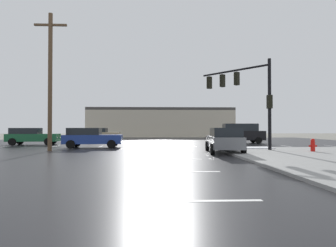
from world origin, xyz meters
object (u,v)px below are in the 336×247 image
object	(u,v)px
sedan_blue	(91,137)
fire_hydrant	(313,145)
traffic_signal_mast	(245,89)
utility_pole_mid	(50,79)
suv_black	(240,133)
sedan_green	(32,136)
sedan_tan	(101,134)
sedan_grey	(224,140)

from	to	relation	value
sedan_blue	fire_hydrant	bearing A→B (deg)	-22.66
traffic_signal_mast	utility_pole_mid	distance (m)	13.60
traffic_signal_mast	suv_black	distance (m)	10.00
fire_hydrant	suv_black	distance (m)	11.92
fire_hydrant	suv_black	bearing A→B (deg)	94.79
sedan_green	utility_pole_mid	distance (m)	9.52
sedan_blue	utility_pole_mid	bearing A→B (deg)	-125.52
sedan_tan	utility_pole_mid	distance (m)	18.64
fire_hydrant	sedan_green	world-z (taller)	sedan_green
sedan_grey	fire_hydrant	bearing A→B (deg)	-90.67
suv_black	sedan_grey	size ratio (longest dim) A/B	1.06
sedan_grey	utility_pole_mid	xyz separation A→B (m)	(-11.54, 1.87, 4.09)
fire_hydrant	sedan_tan	size ratio (longest dim) A/B	0.17
traffic_signal_mast	sedan_green	size ratio (longest dim) A/B	1.31
fire_hydrant	suv_black	xyz separation A→B (m)	(-0.99, 11.86, 0.55)
fire_hydrant	sedan_blue	xyz separation A→B (m)	(-14.91, 5.52, 0.32)
suv_black	sedan_green	world-z (taller)	suv_black
suv_black	sedan_green	bearing A→B (deg)	9.24
traffic_signal_mast	fire_hydrant	xyz separation A→B (m)	(3.38, -2.71, -3.81)
fire_hydrant	sedan_green	xyz separation A→B (m)	(-21.40, 9.74, 0.32)
sedan_grey	sedan_green	size ratio (longest dim) A/B	1.00
traffic_signal_mast	utility_pole_mid	bearing A→B (deg)	49.87
sedan_blue	utility_pole_mid	distance (m)	5.55
fire_hydrant	sedan_green	bearing A→B (deg)	155.53
sedan_tan	utility_pole_mid	world-z (taller)	utility_pole_mid
traffic_signal_mast	sedan_grey	bearing A→B (deg)	95.57
sedan_tan	utility_pole_mid	bearing A→B (deg)	-87.08
suv_black	sedan_grey	xyz separation A→B (m)	(-4.43, -11.35, -0.24)
fire_hydrant	sedan_grey	bearing A→B (deg)	174.64
traffic_signal_mast	sedan_tan	bearing A→B (deg)	-4.02
traffic_signal_mast	sedan_blue	xyz separation A→B (m)	(-11.53, 2.81, -3.50)
traffic_signal_mast	suv_black	xyz separation A→B (m)	(2.39, 9.15, -3.26)
suv_black	traffic_signal_mast	bearing A→B (deg)	78.68
sedan_green	utility_pole_mid	world-z (taller)	utility_pole_mid
sedan_green	traffic_signal_mast	bearing A→B (deg)	-26.91
sedan_blue	utility_pole_mid	xyz separation A→B (m)	(-2.05, -3.14, 4.09)
fire_hydrant	utility_pole_mid	world-z (taller)	utility_pole_mid
suv_black	sedan_tan	world-z (taller)	suv_black
suv_black	sedan_tan	distance (m)	18.30
traffic_signal_mast	sedan_grey	world-z (taller)	traffic_signal_mast
sedan_tan	sedan_green	distance (m)	11.66
traffic_signal_mast	sedan_blue	bearing A→B (deg)	34.78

